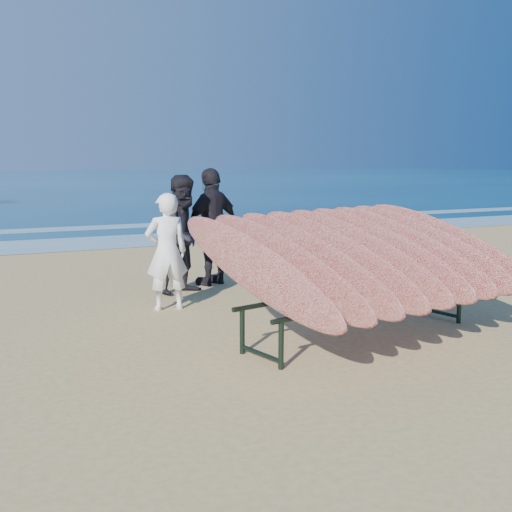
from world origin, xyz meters
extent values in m
plane|color=tan|center=(0.00, 0.00, 0.00)|extent=(120.00, 120.00, 0.00)
plane|color=white|center=(0.00, 10.00, 0.01)|extent=(160.00, 160.00, 0.00)
plane|color=white|center=(0.00, 13.50, 0.01)|extent=(160.00, 160.00, 0.00)
cylinder|color=black|center=(-0.31, -0.46, 0.25)|extent=(0.06, 0.06, 0.50)
cylinder|color=black|center=(2.57, 0.19, 0.25)|extent=(0.06, 0.06, 0.50)
cylinder|color=black|center=(-0.46, 0.18, 0.25)|extent=(0.06, 0.06, 0.50)
cylinder|color=black|center=(2.43, 0.82, 0.25)|extent=(0.06, 0.06, 0.50)
cylinder|color=black|center=(1.13, -0.13, 0.50)|extent=(3.14, 0.75, 0.06)
cylinder|color=black|center=(0.99, 0.50, 0.50)|extent=(3.14, 0.75, 0.06)
cylinder|color=black|center=(-0.39, -0.14, 0.08)|extent=(0.18, 0.64, 0.04)
cylinder|color=black|center=(2.50, 0.50, 0.08)|extent=(0.18, 0.64, 0.04)
ellipsoid|color=maroon|center=(-0.45, -0.15, 0.98)|extent=(0.66, 2.70, 1.27)
ellipsoid|color=maroon|center=(-0.08, -0.07, 0.98)|extent=(0.66, 2.70, 1.27)
ellipsoid|color=maroon|center=(0.30, 0.01, 0.98)|extent=(0.66, 2.70, 1.27)
ellipsoid|color=maroon|center=(0.68, 0.10, 0.98)|extent=(0.66, 2.70, 1.27)
ellipsoid|color=maroon|center=(1.06, 0.18, 0.98)|extent=(0.66, 2.70, 1.27)
ellipsoid|color=maroon|center=(1.44, 0.27, 0.98)|extent=(0.66, 2.70, 1.27)
ellipsoid|color=maroon|center=(1.82, 0.35, 0.98)|extent=(0.66, 2.70, 1.27)
ellipsoid|color=maroon|center=(2.19, 0.43, 0.98)|extent=(0.66, 2.70, 1.27)
ellipsoid|color=maroon|center=(2.57, 0.52, 0.98)|extent=(0.66, 2.70, 1.27)
imported|color=white|center=(-0.57, 2.49, 0.81)|extent=(0.61, 0.42, 1.62)
imported|color=black|center=(0.04, 3.44, 0.92)|extent=(1.08, 0.96, 1.83)
imported|color=black|center=(0.66, 3.89, 0.96)|extent=(1.22, 0.86, 1.93)
camera|label=1|loc=(-3.16, -5.92, 2.09)|focal=45.00mm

